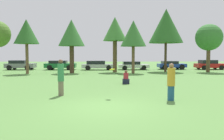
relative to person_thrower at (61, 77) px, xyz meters
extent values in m
plane|color=#54843D|center=(2.23, -2.62, -0.93)|extent=(120.00, 120.00, 0.00)
cylinder|color=#726651|center=(0.00, 0.00, -0.57)|extent=(0.26, 0.26, 0.72)
cylinder|color=#337F4C|center=(0.00, 0.00, 0.24)|extent=(0.31, 0.31, 0.88)
sphere|color=brown|center=(0.00, 0.00, 0.78)|extent=(0.22, 0.22, 0.22)
cylinder|color=navy|center=(5.15, -1.38, -0.60)|extent=(0.29, 0.29, 0.66)
cylinder|color=#BF8C26|center=(5.15, -1.38, 0.13)|extent=(0.35, 0.35, 0.80)
sphere|color=#8C6647|center=(5.15, -1.38, 0.63)|extent=(0.21, 0.21, 0.21)
cylinder|color=yellow|center=(2.55, -0.51, 0.41)|extent=(0.26, 0.25, 0.12)
cube|color=#191E33|center=(3.68, 4.43, -0.75)|extent=(0.46, 0.39, 0.35)
cylinder|color=#A52633|center=(3.68, 4.43, -0.37)|extent=(0.35, 0.35, 0.42)
sphere|color=brown|center=(3.68, 4.43, -0.06)|extent=(0.21, 0.21, 0.21)
cylinder|color=brown|center=(-6.13, 13.14, 0.69)|extent=(0.32, 0.32, 3.23)
cone|color=#286023|center=(-6.13, 13.14, 3.60)|extent=(2.60, 2.60, 2.60)
cylinder|color=#473323|center=(-1.48, 13.98, 0.59)|extent=(0.50, 0.50, 3.03)
cone|color=#33702D|center=(-1.48, 13.98, 3.56)|extent=(2.92, 2.92, 2.92)
cylinder|color=brown|center=(3.40, 15.25, 0.92)|extent=(0.49, 0.49, 3.69)
cone|color=#3D7F33|center=(3.40, 15.25, 4.15)|extent=(2.78, 2.78, 2.78)
cylinder|color=brown|center=(5.36, 13.59, 0.57)|extent=(0.33, 0.33, 2.99)
cone|color=#33702D|center=(5.36, 13.59, 3.48)|extent=(2.83, 2.83, 2.83)
cylinder|color=#473323|center=(9.54, 15.62, 0.82)|extent=(0.29, 0.29, 3.48)
cone|color=#286023|center=(9.54, 15.62, 4.58)|extent=(4.04, 4.04, 4.04)
cylinder|color=brown|center=(14.49, 15.03, 0.69)|extent=(0.44, 0.44, 3.24)
sphere|color=#33702D|center=(14.49, 15.03, 3.17)|extent=(3.12, 3.12, 3.12)
cube|color=slate|center=(-9.34, 19.90, -0.35)|extent=(3.86, 1.77, 0.59)
cube|color=black|center=(-9.62, 19.90, 0.16)|extent=(2.13, 1.55, 0.42)
cylinder|color=black|center=(-8.14, 20.77, -0.59)|extent=(0.67, 0.18, 0.67)
cylinder|color=black|center=(-8.14, 19.01, -0.59)|extent=(0.67, 0.18, 0.67)
cylinder|color=black|center=(-10.53, 20.78, -0.59)|extent=(0.67, 0.18, 0.67)
cylinder|color=black|center=(-10.53, 19.02, -0.59)|extent=(0.67, 0.18, 0.67)
cube|color=#196633|center=(-3.87, 19.75, -0.34)|extent=(4.18, 1.71, 0.59)
cube|color=black|center=(-4.18, 19.75, 0.14)|extent=(2.30, 1.50, 0.38)
cylinder|color=black|center=(-2.58, 20.60, -0.58)|extent=(0.69, 0.19, 0.69)
cylinder|color=black|center=(-2.58, 18.90, -0.58)|extent=(0.69, 0.19, 0.69)
cylinder|color=black|center=(-5.16, 20.60, -0.58)|extent=(0.69, 0.19, 0.69)
cylinder|color=black|center=(-5.17, 18.91, -0.58)|extent=(0.69, 0.19, 0.69)
cube|color=#B2B2B7|center=(1.35, 19.34, -0.40)|extent=(4.48, 1.70, 0.49)
cube|color=black|center=(1.01, 19.34, 0.08)|extent=(2.47, 1.49, 0.47)
cylinder|color=black|center=(2.74, 20.18, -0.60)|extent=(0.66, 0.17, 0.66)
cylinder|color=black|center=(2.73, 18.49, -0.60)|extent=(0.66, 0.17, 0.66)
cylinder|color=black|center=(-0.04, 20.19, -0.60)|extent=(0.66, 0.17, 0.66)
cylinder|color=black|center=(-0.04, 18.50, -0.60)|extent=(0.66, 0.17, 0.66)
cube|color=silver|center=(6.16, 19.51, -0.43)|extent=(4.13, 1.90, 0.47)
cube|color=black|center=(5.86, 19.51, 0.01)|extent=(2.27, 1.67, 0.40)
cylinder|color=black|center=(7.44, 20.45, -0.61)|extent=(0.63, 0.22, 0.63)
cylinder|color=black|center=(7.44, 18.56, -0.61)|extent=(0.63, 0.22, 0.63)
cylinder|color=black|center=(4.89, 20.46, -0.61)|extent=(0.63, 0.22, 0.63)
cylinder|color=black|center=(4.88, 18.57, -0.61)|extent=(0.63, 0.22, 0.63)
cube|color=#1E389E|center=(11.66, 20.17, -0.38)|extent=(3.81, 1.88, 0.49)
cube|color=black|center=(11.38, 20.17, 0.06)|extent=(2.10, 1.65, 0.38)
cylinder|color=black|center=(12.85, 21.10, -0.57)|extent=(0.71, 0.19, 0.71)
cylinder|color=black|center=(12.84, 19.23, -0.57)|extent=(0.71, 0.19, 0.71)
cylinder|color=black|center=(10.49, 21.10, -0.57)|extent=(0.71, 0.19, 0.71)
cylinder|color=black|center=(10.48, 19.24, -0.57)|extent=(0.71, 0.19, 0.71)
cube|color=red|center=(16.90, 19.61, -0.37)|extent=(3.88, 1.87, 0.57)
cube|color=black|center=(16.60, 19.61, 0.16)|extent=(2.14, 1.64, 0.50)
cylinder|color=black|center=(18.10, 20.54, -0.61)|extent=(0.64, 0.18, 0.64)
cylinder|color=black|center=(18.09, 18.68, -0.61)|extent=(0.64, 0.18, 0.64)
cylinder|color=black|center=(15.70, 20.55, -0.61)|extent=(0.64, 0.18, 0.64)
cylinder|color=black|center=(15.69, 18.69, -0.61)|extent=(0.64, 0.18, 0.64)
camera|label=1|loc=(2.19, -11.19, 1.10)|focal=35.94mm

